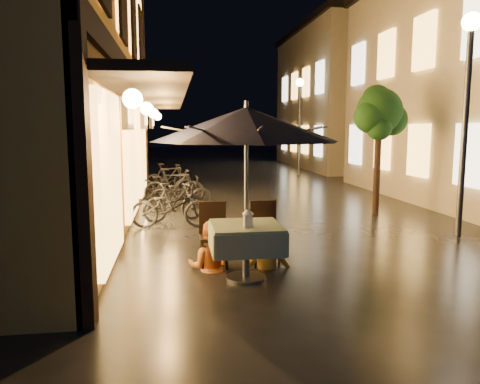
{
  "coord_description": "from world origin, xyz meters",
  "views": [
    {
      "loc": [
        -2.52,
        -6.32,
        2.11
      ],
      "look_at": [
        -1.55,
        0.54,
        1.15
      ],
      "focal_mm": 35.0,
      "sensor_mm": 36.0,
      "label": 1
    }
  ],
  "objects": [
    {
      "name": "ground",
      "position": [
        0.0,
        0.0,
        0.0
      ],
      "size": [
        90.0,
        90.0,
        0.0
      ],
      "primitive_type": "plane",
      "color": "black",
      "rests_on": "ground"
    },
    {
      "name": "west_building",
      "position": [
        -5.72,
        4.0,
        3.71
      ],
      "size": [
        5.9,
        11.4,
        7.4
      ],
      "color": "orange",
      "rests_on": "ground"
    },
    {
      "name": "east_building_far",
      "position": [
        7.49,
        18.0,
        3.66
      ],
      "size": [
        7.3,
        10.3,
        7.3
      ],
      "color": "#C2B49C",
      "rests_on": "ground"
    },
    {
      "name": "street_tree",
      "position": [
        2.41,
        4.51,
        2.42
      ],
      "size": [
        1.43,
        1.2,
        3.15
      ],
      "color": "black",
      "rests_on": "ground"
    },
    {
      "name": "streetlamp_near",
      "position": [
        3.0,
        2.0,
        2.92
      ],
      "size": [
        0.36,
        0.36,
        4.23
      ],
      "color": "#59595E",
      "rests_on": "ground"
    },
    {
      "name": "streetlamp_far",
      "position": [
        3.0,
        14.0,
        2.92
      ],
      "size": [
        0.36,
        0.36,
        4.23
      ],
      "color": "#59595E",
      "rests_on": "ground"
    },
    {
      "name": "cafe_table",
      "position": [
        -1.55,
        -0.06,
        0.59
      ],
      "size": [
        0.99,
        0.99,
        0.78
      ],
      "color": "#59595E",
      "rests_on": "ground"
    },
    {
      "name": "patio_umbrella",
      "position": [
        -1.55,
        -0.06,
        2.15
      ],
      "size": [
        2.59,
        2.59,
        2.46
      ],
      "color": "#59595E",
      "rests_on": "ground"
    },
    {
      "name": "cafe_chair_left",
      "position": [
        -1.95,
        0.67,
        0.54
      ],
      "size": [
        0.42,
        0.42,
        0.97
      ],
      "color": "black",
      "rests_on": "ground"
    },
    {
      "name": "cafe_chair_right",
      "position": [
        -1.15,
        0.67,
        0.54
      ],
      "size": [
        0.42,
        0.42,
        0.97
      ],
      "color": "black",
      "rests_on": "ground"
    },
    {
      "name": "table_lantern",
      "position": [
        -1.55,
        -0.24,
        0.92
      ],
      "size": [
        0.16,
        0.16,
        0.25
      ],
      "color": "white",
      "rests_on": "cafe_table"
    },
    {
      "name": "person_orange",
      "position": [
        -2.01,
        0.49,
        0.7
      ],
      "size": [
        0.79,
        0.67,
        1.41
      ],
      "primitive_type": "imported",
      "rotation": [
        0.0,
        0.0,
        2.91
      ],
      "color": "orange",
      "rests_on": "ground"
    },
    {
      "name": "person_yellow",
      "position": [
        -1.16,
        0.45,
        0.72
      ],
      "size": [
        0.96,
        0.57,
        1.45
      ],
      "primitive_type": "imported",
      "rotation": [
        0.0,
        0.0,
        3.18
      ],
      "color": "gold",
      "rests_on": "ground"
    },
    {
      "name": "bicycle_0",
      "position": [
        -2.6,
        3.49,
        0.45
      ],
      "size": [
        1.74,
        0.72,
        0.89
      ],
      "primitive_type": "imported",
      "rotation": [
        0.0,
        0.0,
        1.49
      ],
      "color": "black",
      "rests_on": "ground"
    },
    {
      "name": "bicycle_1",
      "position": [
        -2.54,
        4.17,
        0.44
      ],
      "size": [
        1.52,
        0.89,
        0.88
      ],
      "primitive_type": "imported",
      "rotation": [
        0.0,
        0.0,
        1.92
      ],
      "color": "black",
      "rests_on": "ground"
    },
    {
      "name": "bicycle_2",
      "position": [
        -2.36,
        5.82,
        0.42
      ],
      "size": [
        1.63,
        0.63,
        0.84
      ],
      "primitive_type": "imported",
      "rotation": [
        0.0,
        0.0,
        1.62
      ],
      "color": "black",
      "rests_on": "ground"
    },
    {
      "name": "bicycle_3",
      "position": [
        -2.52,
        6.56,
        0.5
      ],
      "size": [
        1.66,
        0.48,
        1.0
      ],
      "primitive_type": "imported",
      "rotation": [
        0.0,
        0.0,
        1.58
      ],
      "color": "black",
      "rests_on": "ground"
    },
    {
      "name": "bicycle_4",
      "position": [
        -2.81,
        7.64,
        0.46
      ],
      "size": [
        1.78,
        0.68,
        0.92
      ],
      "primitive_type": "imported",
      "rotation": [
        0.0,
        0.0,
        1.61
      ],
      "color": "black",
      "rests_on": "ground"
    },
    {
      "name": "bicycle_5",
      "position": [
        -2.72,
        9.16,
        0.47
      ],
      "size": [
        1.63,
        0.91,
        0.94
      ],
      "primitive_type": "imported",
      "rotation": [
        0.0,
        0.0,
        1.88
      ],
      "color": "black",
      "rests_on": "ground"
    }
  ]
}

